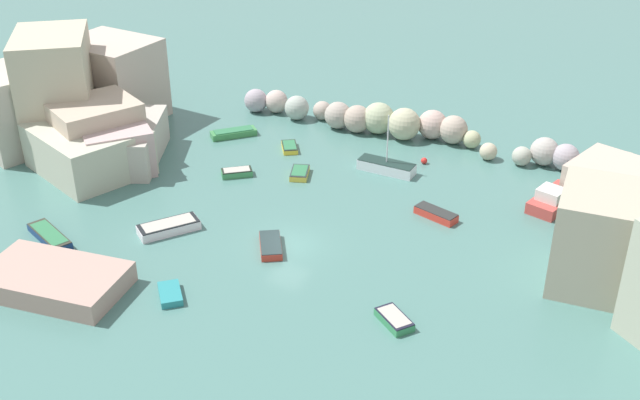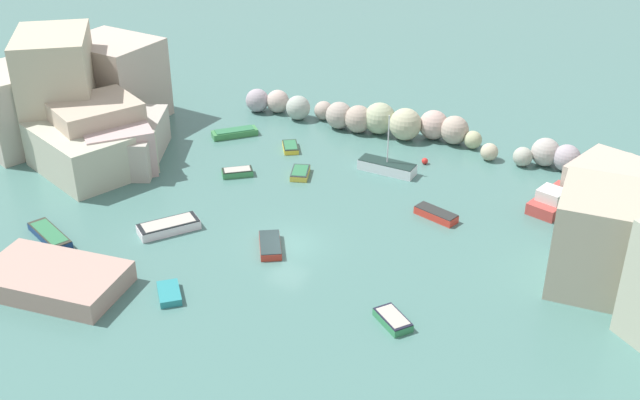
{
  "view_description": "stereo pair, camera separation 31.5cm",
  "coord_description": "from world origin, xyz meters",
  "px_view_note": "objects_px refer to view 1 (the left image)",
  "views": [
    {
      "loc": [
        21.21,
        -38.43,
        27.31
      ],
      "look_at": [
        0.0,
        4.87,
        1.0
      ],
      "focal_mm": 43.83,
      "sensor_mm": 36.0,
      "label": 1
    },
    {
      "loc": [
        21.49,
        -38.29,
        27.31
      ],
      "look_at": [
        0.0,
        4.87,
        1.0
      ],
      "focal_mm": 43.83,
      "sensor_mm": 36.0,
      "label": 2
    }
  ],
  "objects_px": {
    "moored_boat_6": "(300,173)",
    "moored_boat_7": "(394,319)",
    "stone_dock": "(54,280)",
    "moored_boat_5": "(169,227)",
    "channel_buoy": "(424,161)",
    "moored_boat_1": "(436,214)",
    "moored_boat_10": "(271,245)",
    "moored_boat_11": "(290,147)",
    "moored_boat_0": "(386,167)",
    "moored_boat_8": "(170,294)",
    "moored_boat_9": "(234,133)",
    "moored_boat_3": "(237,172)",
    "moored_boat_2": "(554,199)",
    "moored_boat_4": "(50,236)"
  },
  "relations": [
    {
      "from": "moored_boat_6",
      "to": "moored_boat_7",
      "type": "relative_size",
      "value": 0.96
    },
    {
      "from": "stone_dock",
      "to": "moored_boat_5",
      "type": "distance_m",
      "value": 8.87
    },
    {
      "from": "moored_boat_7",
      "to": "channel_buoy",
      "type": "bearing_deg",
      "value": -38.61
    },
    {
      "from": "moored_boat_1",
      "to": "moored_boat_10",
      "type": "bearing_deg",
      "value": 62.96
    },
    {
      "from": "channel_buoy",
      "to": "moored_boat_11",
      "type": "relative_size",
      "value": 0.2
    },
    {
      "from": "moored_boat_1",
      "to": "stone_dock",
      "type": "bearing_deg",
      "value": 62.92
    },
    {
      "from": "moored_boat_0",
      "to": "moored_boat_8",
      "type": "height_order",
      "value": "moored_boat_0"
    },
    {
      "from": "moored_boat_0",
      "to": "moored_boat_7",
      "type": "relative_size",
      "value": 1.77
    },
    {
      "from": "channel_buoy",
      "to": "moored_boat_6",
      "type": "distance_m",
      "value": 10.12
    },
    {
      "from": "moored_boat_5",
      "to": "moored_boat_8",
      "type": "relative_size",
      "value": 1.66
    },
    {
      "from": "channel_buoy",
      "to": "moored_boat_9",
      "type": "height_order",
      "value": "moored_boat_9"
    },
    {
      "from": "moored_boat_1",
      "to": "moored_boat_3",
      "type": "distance_m",
      "value": 15.96
    },
    {
      "from": "channel_buoy",
      "to": "moored_boat_2",
      "type": "bearing_deg",
      "value": -13.51
    },
    {
      "from": "stone_dock",
      "to": "moored_boat_3",
      "type": "relative_size",
      "value": 3.35
    },
    {
      "from": "channel_buoy",
      "to": "moored_boat_11",
      "type": "height_order",
      "value": "channel_buoy"
    },
    {
      "from": "stone_dock",
      "to": "moored_boat_10",
      "type": "distance_m",
      "value": 13.54
    },
    {
      "from": "moored_boat_7",
      "to": "moored_boat_5",
      "type": "bearing_deg",
      "value": 27.72
    },
    {
      "from": "stone_dock",
      "to": "moored_boat_2",
      "type": "bearing_deg",
      "value": 43.61
    },
    {
      "from": "channel_buoy",
      "to": "moored_boat_9",
      "type": "bearing_deg",
      "value": -172.8
    },
    {
      "from": "moored_boat_8",
      "to": "moored_boat_11",
      "type": "height_order",
      "value": "moored_boat_11"
    },
    {
      "from": "moored_boat_9",
      "to": "moored_boat_11",
      "type": "bearing_deg",
      "value": 130.45
    },
    {
      "from": "stone_dock",
      "to": "moored_boat_3",
      "type": "distance_m",
      "value": 17.95
    },
    {
      "from": "moored_boat_6",
      "to": "moored_boat_2",
      "type": "bearing_deg",
      "value": 81.42
    },
    {
      "from": "stone_dock",
      "to": "channel_buoy",
      "type": "height_order",
      "value": "stone_dock"
    },
    {
      "from": "moored_boat_5",
      "to": "moored_boat_11",
      "type": "relative_size",
      "value": 1.69
    },
    {
      "from": "channel_buoy",
      "to": "moored_boat_10",
      "type": "height_order",
      "value": "moored_boat_10"
    },
    {
      "from": "moored_boat_1",
      "to": "moored_boat_7",
      "type": "height_order",
      "value": "moored_boat_1"
    },
    {
      "from": "moored_boat_5",
      "to": "moored_boat_7",
      "type": "bearing_deg",
      "value": 116.92
    },
    {
      "from": "stone_dock",
      "to": "moored_boat_3",
      "type": "xyz_separation_m",
      "value": [
        1.86,
        17.85,
        -0.38
      ]
    },
    {
      "from": "stone_dock",
      "to": "moored_boat_2",
      "type": "xyz_separation_m",
      "value": [
        24.87,
        23.69,
        -0.07
      ]
    },
    {
      "from": "moored_boat_5",
      "to": "moored_boat_8",
      "type": "height_order",
      "value": "moored_boat_5"
    },
    {
      "from": "channel_buoy",
      "to": "moored_boat_2",
      "type": "height_order",
      "value": "moored_boat_2"
    },
    {
      "from": "moored_boat_6",
      "to": "moored_boat_4",
      "type": "bearing_deg",
      "value": -53.94
    },
    {
      "from": "moored_boat_7",
      "to": "moored_boat_11",
      "type": "bearing_deg",
      "value": -11.28
    },
    {
      "from": "stone_dock",
      "to": "moored_boat_8",
      "type": "relative_size",
      "value": 3.29
    },
    {
      "from": "moored_boat_1",
      "to": "moored_boat_6",
      "type": "bearing_deg",
      "value": 9.27
    },
    {
      "from": "channel_buoy",
      "to": "moored_boat_3",
      "type": "xyz_separation_m",
      "value": [
        -12.31,
        -8.41,
        0.03
      ]
    },
    {
      "from": "moored_boat_6",
      "to": "moored_boat_0",
      "type": "bearing_deg",
      "value": 102.24
    },
    {
      "from": "moored_boat_1",
      "to": "moored_boat_11",
      "type": "xyz_separation_m",
      "value": [
        -14.54,
        5.48,
        -0.06
      ]
    },
    {
      "from": "moored_boat_4",
      "to": "moored_boat_11",
      "type": "xyz_separation_m",
      "value": [
        7.67,
        19.65,
        -0.05
      ]
    },
    {
      "from": "moored_boat_6",
      "to": "moored_boat_11",
      "type": "height_order",
      "value": "moored_boat_6"
    },
    {
      "from": "moored_boat_3",
      "to": "moored_boat_5",
      "type": "distance_m",
      "value": 9.25
    },
    {
      "from": "moored_boat_1",
      "to": "moored_boat_7",
      "type": "bearing_deg",
      "value": 114.96
    },
    {
      "from": "channel_buoy",
      "to": "moored_boat_5",
      "type": "bearing_deg",
      "value": -124.29
    },
    {
      "from": "moored_boat_5",
      "to": "moored_boat_6",
      "type": "distance_m",
      "value": 12.09
    },
    {
      "from": "moored_boat_5",
      "to": "moored_boat_0",
      "type": "bearing_deg",
      "value": -177.63
    },
    {
      "from": "moored_boat_3",
      "to": "moored_boat_4",
      "type": "distance_m",
      "value": 14.99
    },
    {
      "from": "moored_boat_0",
      "to": "moored_boat_8",
      "type": "relative_size",
      "value": 1.86
    },
    {
      "from": "moored_boat_8",
      "to": "moored_boat_11",
      "type": "bearing_deg",
      "value": -33.32
    },
    {
      "from": "stone_dock",
      "to": "moored_boat_7",
      "type": "bearing_deg",
      "value": 16.76
    }
  ]
}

